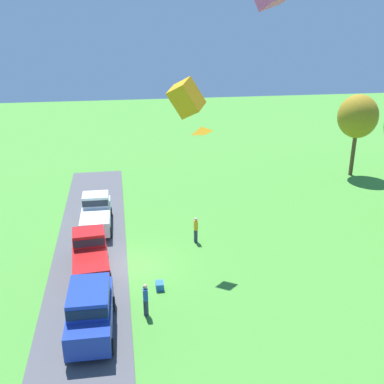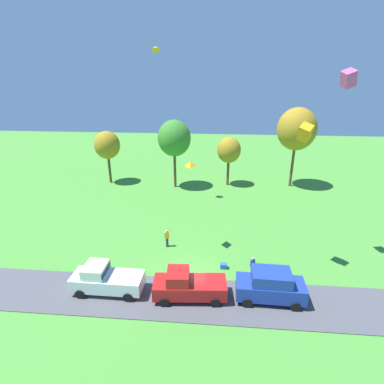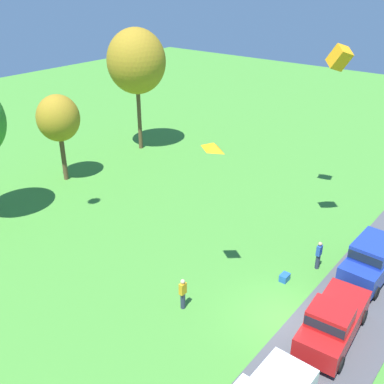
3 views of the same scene
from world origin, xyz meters
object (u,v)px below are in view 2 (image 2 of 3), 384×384
object	(u,v)px
kite_diamond_trailing_tail	(190,164)
kite_box_over_trees	(349,78)
tree_far_left	(229,150)
kite_box_topmost	(305,132)
car_pickup_far_end	(187,285)
tree_far_right	(174,138)
car_suv_near_entrance	(270,285)
person_watching_sky	(167,238)
tree_left_of_center	(107,145)
cooler_box	(224,266)
car_pickup_mid_row	(105,279)
kite_delta_high_left	(155,48)
tree_center_back	(297,129)
person_on_lawn	(252,267)

from	to	relation	value
kite_diamond_trailing_tail	kite_box_over_trees	bearing A→B (deg)	-1.48
tree_far_left	kite_box_topmost	size ratio (longest dim) A/B	6.38
car_pickup_far_end	tree_far_right	size ratio (longest dim) A/B	0.56
car_suv_near_entrance	kite_box_topmost	xyz separation A→B (m)	(2.05, 4.09, 9.59)
person_watching_sky	tree_left_of_center	xyz separation A→B (m)	(-10.98, 16.54, 4.56)
tree_far_right	kite_diamond_trailing_tail	world-z (taller)	tree_far_right
car_pickup_far_end	cooler_box	size ratio (longest dim) A/B	9.16
kite_box_over_trees	kite_box_topmost	world-z (taller)	kite_box_over_trees
car_pickup_mid_row	kite_delta_high_left	distance (m)	23.39
person_watching_sky	kite_box_topmost	bearing A→B (deg)	-11.99
tree_far_right	tree_far_left	xyz separation A→B (m)	(7.26, 1.43, -1.78)
car_suv_near_entrance	tree_center_back	bearing A→B (deg)	74.75
car_suv_near_entrance	tree_far_right	world-z (taller)	tree_far_right
car_pickup_mid_row	tree_far_right	xyz separation A→B (m)	(1.97, 21.92, 5.65)
car_pickup_far_end	person_on_lawn	distance (m)	5.51
person_on_lawn	kite_box_topmost	xyz separation A→B (m)	(2.98, 1.55, 10.01)
car_pickup_far_end	tree_far_right	distance (m)	23.12
car_suv_near_entrance	car_pickup_mid_row	bearing A→B (deg)	-179.50
car_pickup_far_end	kite_box_over_trees	size ratio (longest dim) A/B	4.75
tree_far_right	kite_box_over_trees	size ratio (longest dim) A/B	8.49
car_suv_near_entrance	person_on_lawn	world-z (taller)	car_suv_near_entrance
tree_left_of_center	tree_far_left	world-z (taller)	tree_left_of_center
car_pickup_far_end	kite_delta_high_left	distance (m)	24.00
car_suv_near_entrance	kite_diamond_trailing_tail	world-z (taller)	kite_diamond_trailing_tail
car_pickup_far_end	tree_center_back	distance (m)	27.56
car_suv_near_entrance	kite_diamond_trailing_tail	distance (m)	10.83
tree_left_of_center	person_on_lawn	bearing A→B (deg)	-48.09
car_pickup_far_end	person_on_lawn	xyz separation A→B (m)	(4.74, 2.80, -0.23)
car_suv_near_entrance	cooler_box	world-z (taller)	car_suv_near_entrance
cooler_box	kite_delta_high_left	world-z (taller)	kite_delta_high_left
tree_center_back	cooler_box	bearing A→B (deg)	-115.23
kite_box_over_trees	tree_far_left	bearing A→B (deg)	112.71
tree_center_back	kite_diamond_trailing_tail	distance (m)	21.37
kite_delta_high_left	tree_left_of_center	bearing A→B (deg)	145.36
tree_center_back	tree_far_left	bearing A→B (deg)	-177.98
kite_diamond_trailing_tail	tree_far_left	bearing A→B (deg)	77.77
person_watching_sky	kite_diamond_trailing_tail	bearing A→B (deg)	-2.45
car_suv_near_entrance	tree_center_back	world-z (taller)	tree_center_back
car_pickup_far_end	tree_far_left	distance (m)	24.07
car_pickup_mid_row	tree_left_of_center	bearing A→B (deg)	108.33
cooler_box	kite_delta_high_left	distance (m)	22.93
tree_far_left	kite_diamond_trailing_tail	bearing A→B (deg)	-102.23
tree_far_left	tree_left_of_center	bearing A→B (deg)	-178.48
person_watching_sky	kite_diamond_trailing_tail	world-z (taller)	kite_diamond_trailing_tail
car_pickup_far_end	person_watching_sky	bearing A→B (deg)	110.76
car_pickup_far_end	person_on_lawn	world-z (taller)	car_pickup_far_end
tree_far_left	tree_center_back	distance (m)	9.20
tree_left_of_center	kite_box_over_trees	world-z (taller)	kite_box_over_trees
person_watching_sky	kite_box_topmost	size ratio (longest dim) A/B	1.61
car_pickup_far_end	kite_box_topmost	size ratio (longest dim) A/B	4.82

